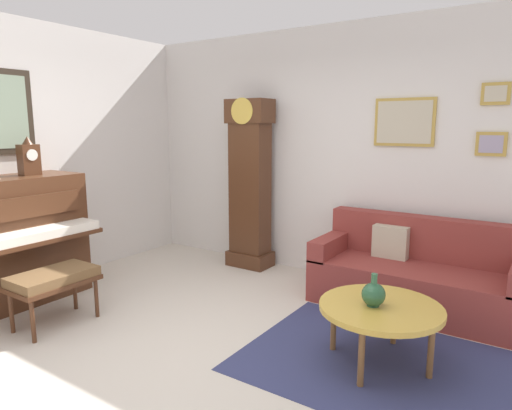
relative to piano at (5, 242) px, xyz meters
name	(u,v)px	position (x,y,z in m)	size (l,w,h in m)	color
ground_plane	(199,367)	(2.23, 0.20, -0.67)	(6.40, 6.00, 0.10)	beige
wall_back	(338,154)	(2.25, 2.59, 0.78)	(5.30, 0.13, 2.80)	silver
area_rug	(390,366)	(3.44, 0.90, -0.62)	(2.10, 1.50, 0.01)	navy
piano	(5,242)	(0.00, 0.00, 0.00)	(0.87, 1.44, 1.24)	#4C2B19
piano_bench	(54,280)	(0.79, -0.02, -0.22)	(0.42, 0.70, 0.48)	#4C2B19
grandfather_clock	(250,189)	(1.24, 2.31, 0.34)	(0.52, 0.34, 2.03)	#4C2B19
couch	(417,275)	(3.30, 2.13, -0.31)	(1.90, 0.80, 0.84)	maroon
coffee_table	(381,309)	(3.35, 0.90, -0.21)	(0.88, 0.88, 0.45)	gold
mantel_clock	(29,158)	(0.00, 0.30, 0.78)	(0.13, 0.18, 0.38)	#4C2B19
green_jug	(374,294)	(3.30, 0.86, -0.09)	(0.17, 0.17, 0.24)	#234C33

